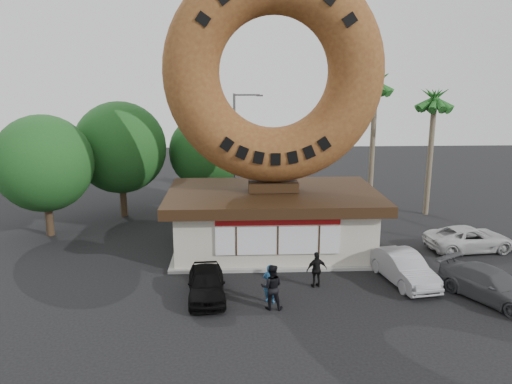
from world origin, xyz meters
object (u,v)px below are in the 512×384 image
(person_right, at_px, (317,270))
(car_silver, at_px, (403,268))
(donut_shop, at_px, (273,218))
(giant_donut, at_px, (274,73))
(person_left, at_px, (270,283))
(car_black, at_px, (206,283))
(car_grey, at_px, (491,285))
(car_white, at_px, (470,239))
(person_center, at_px, (272,287))
(street_lamp, at_px, (237,143))

(person_right, bearing_deg, car_silver, 171.78)
(car_silver, bearing_deg, donut_shop, 129.25)
(giant_donut, height_order, person_left, giant_donut)
(person_left, xyz_separation_m, car_silver, (6.26, 1.78, -0.13))
(car_black, xyz_separation_m, car_grey, (12.05, -0.78, 0.02))
(car_black, bearing_deg, person_left, -15.82)
(donut_shop, bearing_deg, person_left, -95.49)
(car_black, xyz_separation_m, car_white, (13.96, 5.25, 0.00))
(car_black, bearing_deg, car_white, 16.58)
(donut_shop, relative_size, car_silver, 2.62)
(giant_donut, height_order, car_white, giant_donut)
(donut_shop, xyz_separation_m, car_grey, (8.75, -6.67, -1.09))
(person_center, distance_m, car_silver, 6.67)
(giant_donut, bearing_deg, car_silver, -39.77)
(person_center, height_order, car_grey, person_center)
(giant_donut, height_order, car_black, giant_donut)
(car_silver, bearing_deg, person_right, 173.67)
(donut_shop, distance_m, car_black, 6.85)
(car_black, bearing_deg, giant_donut, 56.81)
(donut_shop, bearing_deg, car_silver, -39.67)
(person_center, bearing_deg, person_right, -131.91)
(street_lamp, bearing_deg, car_grey, -57.57)
(person_right, bearing_deg, street_lamp, -90.08)
(person_right, distance_m, car_white, 10.07)
(car_white, bearing_deg, donut_shop, 79.65)
(person_left, distance_m, car_white, 12.68)
(giant_donut, height_order, person_right, giant_donut)
(person_right, height_order, car_silver, person_right)
(person_left, bearing_deg, street_lamp, -62.37)
(giant_donut, distance_m, person_center, 11.05)
(car_black, bearing_deg, donut_shop, 56.74)
(street_lamp, distance_m, person_right, 15.85)
(person_left, bearing_deg, car_black, 11.55)
(donut_shop, xyz_separation_m, person_right, (1.58, -5.02, -0.94))
(street_lamp, xyz_separation_m, person_center, (1.26, -17.07, -3.54))
(giant_donut, distance_m, car_silver, 11.39)
(car_black, bearing_deg, person_right, 6.19)
(donut_shop, distance_m, car_silver, 7.41)
(street_lamp, bearing_deg, person_right, -77.11)
(car_white, bearing_deg, person_center, 112.78)
(car_silver, relative_size, car_white, 0.90)
(person_center, distance_m, car_white, 12.94)
(giant_donut, bearing_deg, person_left, -95.48)
(car_silver, height_order, car_grey, car_silver)
(donut_shop, distance_m, giant_donut, 7.65)
(street_lamp, bearing_deg, person_left, -85.71)
(car_silver, bearing_deg, car_white, 27.72)
(person_center, height_order, car_white, person_center)
(street_lamp, xyz_separation_m, person_right, (3.44, -15.03, -3.66))
(person_left, bearing_deg, car_white, -129.41)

